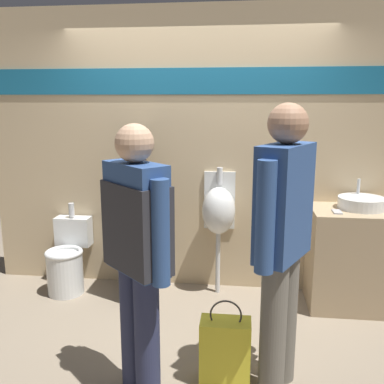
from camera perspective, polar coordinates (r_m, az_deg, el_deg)
ground_plane at (r=3.97m, az=-0.30°, el=-15.53°), size 16.00×16.00×0.00m
display_wall at (r=4.14m, az=0.71°, el=5.47°), size 4.16×0.07×2.70m
sink_counter at (r=4.17m, az=21.99°, el=-8.27°), size 0.97×0.56×0.90m
sink_basin at (r=4.07m, az=21.66°, el=-1.35°), size 0.41×0.41×0.24m
cell_phone at (r=3.87m, az=18.77°, el=-2.51°), size 0.07×0.14×0.01m
divider_near_counter at (r=4.02m, az=-7.05°, el=-3.08°), size 0.03×0.58×1.58m
urinal_near_counter at (r=4.05m, az=3.58°, el=-2.50°), size 0.31×0.30×1.22m
toilet at (r=4.40m, az=-16.31°, el=-8.84°), size 0.36×0.52×0.84m
person_in_vest at (r=2.60m, az=-7.30°, el=-6.98°), size 0.48×0.47×1.72m
person_with_lanyard at (r=2.70m, az=11.99°, el=-6.06°), size 0.39×0.58×1.83m
shopping_bag at (r=3.02m, az=4.44°, el=-20.33°), size 0.33×0.18×0.58m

